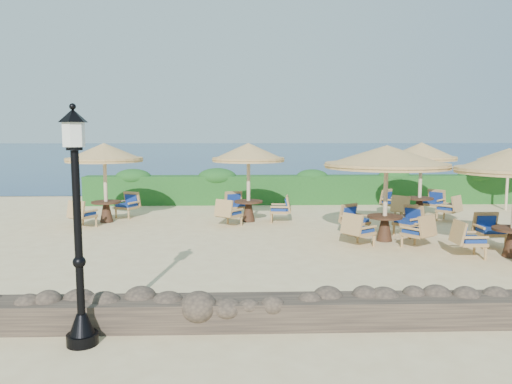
{
  "coord_description": "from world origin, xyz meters",
  "views": [
    {
      "loc": [
        -2.56,
        -13.66,
        2.99
      ],
      "look_at": [
        -2.09,
        0.53,
        1.3
      ],
      "focal_mm": 35.0,
      "sensor_mm": 36.0,
      "label": 1
    }
  ],
  "objects_px": {
    "extra_parasol": "(509,154)",
    "cafe_set_3": "(248,168)",
    "cafe_set_0": "(386,171)",
    "cafe_set_2": "(105,164)",
    "cafe_set_4": "(421,169)",
    "lamp_post": "(78,237)"
  },
  "relations": [
    {
      "from": "cafe_set_0",
      "to": "cafe_set_2",
      "type": "bearing_deg",
      "value": 159.35
    },
    {
      "from": "extra_parasol",
      "to": "cafe_set_2",
      "type": "distance_m",
      "value": 15.0
    },
    {
      "from": "extra_parasol",
      "to": "cafe_set_3",
      "type": "distance_m",
      "value": 10.31
    },
    {
      "from": "lamp_post",
      "to": "cafe_set_0",
      "type": "distance_m",
      "value": 9.12
    },
    {
      "from": "lamp_post",
      "to": "cafe_set_3",
      "type": "relative_size",
      "value": 1.2
    },
    {
      "from": "lamp_post",
      "to": "cafe_set_4",
      "type": "xyz_separation_m",
      "value": [
        8.62,
        10.45,
        0.16
      ]
    },
    {
      "from": "lamp_post",
      "to": "cafe_set_4",
      "type": "height_order",
      "value": "lamp_post"
    },
    {
      "from": "cafe_set_0",
      "to": "cafe_set_3",
      "type": "relative_size",
      "value": 1.24
    },
    {
      "from": "extra_parasol",
      "to": "cafe_set_0",
      "type": "height_order",
      "value": "cafe_set_0"
    },
    {
      "from": "cafe_set_0",
      "to": "cafe_set_4",
      "type": "distance_m",
      "value": 4.5
    },
    {
      "from": "extra_parasol",
      "to": "cafe_set_3",
      "type": "bearing_deg",
      "value": -167.7
    },
    {
      "from": "cafe_set_4",
      "to": "cafe_set_3",
      "type": "bearing_deg",
      "value": -173.96
    },
    {
      "from": "lamp_post",
      "to": "cafe_set_3",
      "type": "height_order",
      "value": "lamp_post"
    },
    {
      "from": "extra_parasol",
      "to": "lamp_post",
      "type": "bearing_deg",
      "value": -136.4
    },
    {
      "from": "lamp_post",
      "to": "cafe_set_4",
      "type": "bearing_deg",
      "value": 50.49
    },
    {
      "from": "cafe_set_0",
      "to": "cafe_set_3",
      "type": "height_order",
      "value": "same"
    },
    {
      "from": "cafe_set_0",
      "to": "lamp_post",
      "type": "bearing_deg",
      "value": -133.35
    },
    {
      "from": "cafe_set_0",
      "to": "cafe_set_2",
      "type": "distance_m",
      "value": 9.08
    },
    {
      "from": "cafe_set_0",
      "to": "cafe_set_2",
      "type": "xyz_separation_m",
      "value": [
        -8.49,
        3.2,
        0.0
      ]
    },
    {
      "from": "cafe_set_4",
      "to": "cafe_set_0",
      "type": "bearing_deg",
      "value": -121.71
    },
    {
      "from": "lamp_post",
      "to": "cafe_set_2",
      "type": "relative_size",
      "value": 1.18
    },
    {
      "from": "extra_parasol",
      "to": "cafe_set_0",
      "type": "xyz_separation_m",
      "value": [
        -6.34,
        -5.37,
        -0.21
      ]
    }
  ]
}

